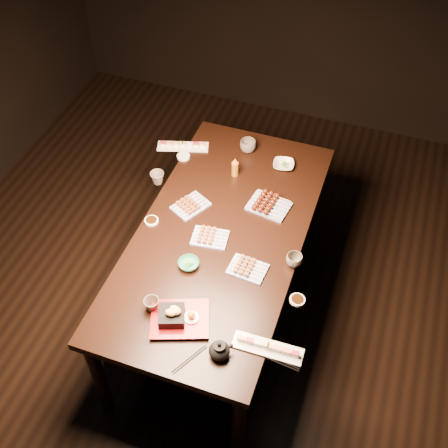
{
  "coord_description": "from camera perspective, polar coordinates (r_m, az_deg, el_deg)",
  "views": [
    {
      "loc": [
        0.77,
        -1.62,
        3.1
      ],
      "look_at": [
        0.08,
        0.35,
        0.77
      ],
      "focal_mm": 45.0,
      "sensor_mm": 36.0,
      "label": 1
    }
  ],
  "objects": [
    {
      "name": "sauce_dish_se",
      "position": [
        2.86,
        7.45,
        -7.65
      ],
      "size": [
        0.11,
        0.11,
        0.01
      ],
      "primitive_type": "cylinder",
      "rotation": [
        0.0,
        0.0,
        0.68
      ],
      "color": "white",
      "rests_on": "dining_table"
    },
    {
      "name": "dining_table",
      "position": [
        3.41,
        -0.28,
        -5.04
      ],
      "size": [
        1.41,
        1.99,
        0.75
      ],
      "primitive_type": "cube",
      "rotation": [
        0.0,
        0.0,
        0.31
      ],
      "color": "black",
      "rests_on": "ground"
    },
    {
      "name": "edamame_bowl_green",
      "position": [
        2.96,
        -3.61,
        -4.08
      ],
      "size": [
        0.15,
        0.15,
        0.03
      ],
      "primitive_type": "imported",
      "rotation": [
        0.0,
        0.0,
        0.54
      ],
      "color": "#297E5A",
      "rests_on": "dining_table"
    },
    {
      "name": "yakitori_plate_right",
      "position": [
        2.93,
        2.43,
        -4.37
      ],
      "size": [
        0.21,
        0.16,
        0.05
      ],
      "primitive_type": null,
      "rotation": [
        0.0,
        0.0,
        -0.08
      ],
      "color": "#828EB6",
      "rests_on": "dining_table"
    },
    {
      "name": "teacup_near_left",
      "position": [
        2.8,
        -7.35,
        -8.14
      ],
      "size": [
        0.09,
        0.09,
        0.07
      ],
      "primitive_type": "imported",
      "rotation": [
        0.0,
        0.0,
        0.13
      ],
      "color": "#52493F",
      "rests_on": "dining_table"
    },
    {
      "name": "tempura_tray",
      "position": [
        2.74,
        -4.56,
        -9.2
      ],
      "size": [
        0.34,
        0.31,
        0.1
      ],
      "primitive_type": null,
      "rotation": [
        0.0,
        0.0,
        0.36
      ],
      "color": "black",
      "rests_on": "dining_table"
    },
    {
      "name": "yakitori_plate_center",
      "position": [
        3.07,
        -1.45,
        -1.19
      ],
      "size": [
        0.21,
        0.16,
        0.05
      ],
      "primitive_type": null,
      "rotation": [
        0.0,
        0.0,
        0.13
      ],
      "color": "#828EB6",
      "rests_on": "dining_table"
    },
    {
      "name": "sauce_dish_nw",
      "position": [
        3.57,
        -4.14,
        6.87
      ],
      "size": [
        0.1,
        0.1,
        0.01
      ],
      "primitive_type": "cylinder",
      "rotation": [
        0.0,
        0.0,
        0.34
      ],
      "color": "white",
      "rests_on": "dining_table"
    },
    {
      "name": "condiment_bottle",
      "position": [
        3.4,
        1.13,
        5.82
      ],
      "size": [
        0.05,
        0.05,
        0.13
      ],
      "primitive_type": "cylinder",
      "rotation": [
        0.0,
        0.0,
        -0.1
      ],
      "color": "brown",
      "rests_on": "dining_table"
    },
    {
      "name": "sauce_dish_west",
      "position": [
        3.19,
        -7.38,
        0.32
      ],
      "size": [
        0.11,
        0.11,
        0.01
      ],
      "primitive_type": "cylinder",
      "rotation": [
        0.0,
        0.0,
        0.64
      ],
      "color": "white",
      "rests_on": "dining_table"
    },
    {
      "name": "ground",
      "position": [
        3.58,
        -3.11,
        -12.0
      ],
      "size": [
        5.0,
        5.0,
        0.0
      ],
      "primitive_type": "plane",
      "color": "black",
      "rests_on": "ground"
    },
    {
      "name": "sauce_dish_east",
      "position": [
        3.29,
        5.01,
        2.48
      ],
      "size": [
        0.13,
        0.13,
        0.02
      ],
      "primitive_type": "cylinder",
      "rotation": [
        0.0,
        0.0,
        0.7
      ],
      "color": "white",
      "rests_on": "dining_table"
    },
    {
      "name": "tsukune_plate",
      "position": [
        3.24,
        4.59,
        2.09
      ],
      "size": [
        0.25,
        0.2,
        0.06
      ],
      "primitive_type": null,
      "rotation": [
        0.0,
        0.0,
        -0.15
      ],
      "color": "#828EB6",
      "rests_on": "dining_table"
    },
    {
      "name": "edamame_bowl_cream",
      "position": [
        3.5,
        6.07,
        5.98
      ],
      "size": [
        0.15,
        0.15,
        0.03
      ],
      "primitive_type": "imported",
      "rotation": [
        0.0,
        0.0,
        0.19
      ],
      "color": "beige",
      "rests_on": "dining_table"
    },
    {
      "name": "chopsticks_near",
      "position": [
        2.67,
        -3.54,
        -13.52
      ],
      "size": [
        0.11,
        0.19,
        0.01
      ],
      "primitive_type": null,
      "rotation": [
        0.0,
        0.0,
        1.08
      ],
      "color": "black",
      "rests_on": "dining_table"
    },
    {
      "name": "sushi_platter_near",
      "position": [
        2.68,
        4.47,
        -12.32
      ],
      "size": [
        0.34,
        0.1,
        0.04
      ],
      "primitive_type": null,
      "rotation": [
        0.0,
        0.0,
        0.02
      ],
      "color": "white",
      "rests_on": "dining_table"
    },
    {
      "name": "teacup_far_left",
      "position": [
        3.39,
        -6.79,
        4.68
      ],
      "size": [
        0.11,
        0.11,
        0.08
      ],
      "primitive_type": "imported",
      "rotation": [
        0.0,
        0.0,
        0.47
      ],
      "color": "#52493F",
      "rests_on": "dining_table"
    },
    {
      "name": "yakitori_plate_left",
      "position": [
        3.24,
        -3.42,
        2.07
      ],
      "size": [
        0.22,
        0.25,
        0.05
      ],
      "primitive_type": null,
      "rotation": [
        0.0,
        0.0,
        1.08
      ],
      "color": "#828EB6",
      "rests_on": "dining_table"
    },
    {
      "name": "teapot",
      "position": [
        2.64,
        -0.49,
        -12.6
      ],
      "size": [
        0.17,
        0.17,
        0.1
      ],
      "primitive_type": null,
      "rotation": [
        0.0,
        0.0,
        0.64
      ],
      "color": "black",
      "rests_on": "dining_table"
    },
    {
      "name": "teacup_far_right",
      "position": [
        3.59,
        2.45,
        7.93
      ],
      "size": [
        0.14,
        0.14,
        0.08
      ],
      "primitive_type": "imported",
      "rotation": [
        0.0,
        0.0,
        0.62
      ],
      "color": "#52493F",
      "rests_on": "dining_table"
    },
    {
      "name": "teacup_mid_right",
      "position": [
        2.97,
        7.15,
        -3.66
      ],
      "size": [
        0.12,
        0.12,
        0.07
      ],
      "primitive_type": "imported",
      "rotation": [
        0.0,
        0.0,
        0.52
      ],
      "color": "#52493F",
      "rests_on": "dining_table"
    },
    {
      "name": "chopsticks_se",
      "position": [
        2.67,
        5.62,
        -13.78
      ],
      "size": [
        0.2,
        0.04,
        0.01
      ],
      "primitive_type": null,
      "rotation": [
        0.0,
        0.0,
        -0.11
      ],
      "color": "black",
      "rests_on": "dining_table"
    },
    {
      "name": "sushi_platter_far",
      "position": [
        3.63,
        -4.2,
        8.03
      ],
      "size": [
        0.34,
        0.18,
        0.04
      ],
      "primitive_type": null,
      "rotation": [
        0.0,
        0.0,
        3.44
      ],
      "color": "white",
      "rests_on": "dining_table"
    }
  ]
}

